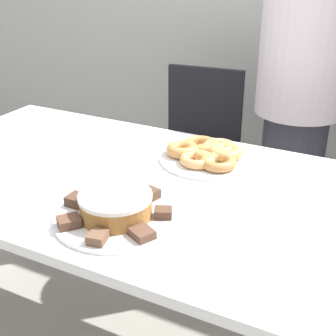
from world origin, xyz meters
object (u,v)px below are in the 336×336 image
person_standing (299,102)px  frosted_cake (116,205)px  plate_cake (116,217)px  office_chair_left (195,163)px  plate_donuts (208,158)px

person_standing → frosted_cake: 1.16m
frosted_cake → plate_cake: bearing=-90.0°
plate_cake → frosted_cake: size_ratio=1.71×
office_chair_left → plate_cake: (0.27, -1.13, 0.36)m
office_chair_left → plate_cake: 1.22m
office_chair_left → plate_cake: bearing=-82.5°
plate_donuts → frosted_cake: frosted_cake is taller
person_standing → office_chair_left: 0.63m
plate_donuts → frosted_cake: (-0.07, -0.47, 0.04)m
person_standing → office_chair_left: (-0.49, -0.01, -0.40)m
office_chair_left → frosted_cake: bearing=-82.5°
plate_cake → plate_donuts: same height
plate_cake → office_chair_left: bearing=103.2°
frosted_cake → person_standing: bearing=79.0°
plate_donuts → frosted_cake: size_ratio=1.72×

